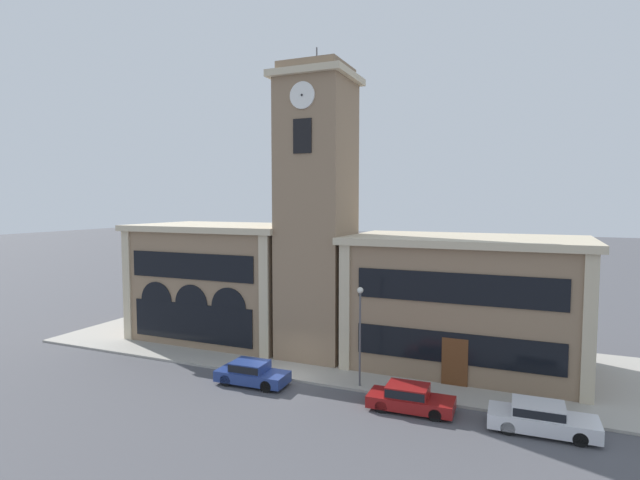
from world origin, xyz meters
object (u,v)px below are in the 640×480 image
parked_car_near (251,372)px  street_lamp (360,321)px  parked_car_far (541,417)px  parked_car_mid (410,397)px

parked_car_near → street_lamp: 7.21m
parked_car_near → parked_car_far: bearing=-1.7°
parked_car_mid → street_lamp: (-3.39, 1.94, 3.26)m
street_lamp → parked_car_far: bearing=-11.4°
parked_car_mid → parked_car_far: bearing=-1.7°
parked_car_near → street_lamp: (6.14, 1.94, 3.24)m
parked_car_near → parked_car_mid: parked_car_near is taller
street_lamp → parked_car_mid: bearing=-29.8°
parked_car_mid → parked_car_far: size_ratio=0.91×
parked_car_mid → parked_car_far: (6.27, 0.00, 0.03)m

